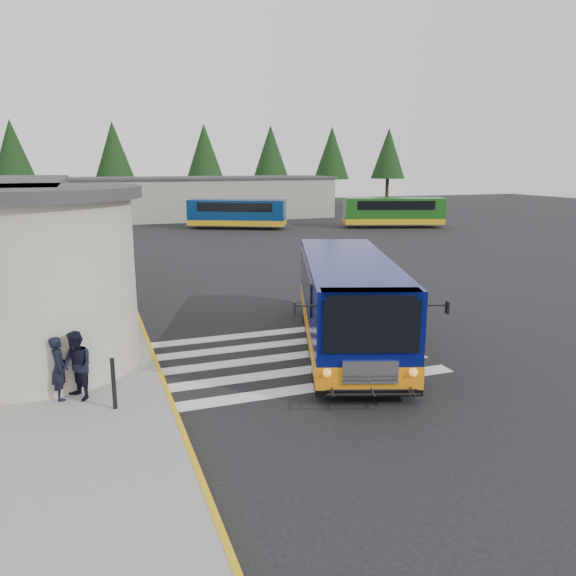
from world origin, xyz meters
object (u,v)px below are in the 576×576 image
object	(u,v)px
transit_bus	(348,305)
far_bus_a	(237,212)
bollard	(114,384)
pedestrian_b	(77,366)
pedestrian_a	(59,368)
far_bus_b	(393,211)

from	to	relation	value
transit_bus	far_bus_a	size ratio (longest dim) A/B	1.17
bollard	pedestrian_b	bearing A→B (deg)	132.40
transit_bus	far_bus_a	bearing A→B (deg)	100.14
pedestrian_a	bollard	xyz separation A→B (m)	(1.15, -0.99, -0.16)
transit_bus	pedestrian_a	xyz separation A→B (m)	(-8.17, -1.64, -0.40)
transit_bus	far_bus_b	world-z (taller)	transit_bus
transit_bus	bollard	world-z (taller)	transit_bus
transit_bus	far_bus_a	xyz separation A→B (m)	(5.11, 32.16, 0.09)
pedestrian_a	bollard	size ratio (longest dim) A/B	1.28
bollard	far_bus_b	bearing A→B (deg)	50.83
far_bus_a	far_bus_b	world-z (taller)	far_bus_b
transit_bus	pedestrian_a	bearing A→B (deg)	-149.46
far_bus_b	pedestrian_a	bearing A→B (deg)	157.38
bollard	transit_bus	bearing A→B (deg)	20.53
transit_bus	far_bus_b	bearing A→B (deg)	76.44
far_bus_b	far_bus_a	bearing A→B (deg)	92.96
pedestrian_a	far_bus_b	world-z (taller)	far_bus_b
far_bus_a	bollard	bearing A→B (deg)	-173.10
transit_bus	far_bus_a	world-z (taller)	transit_bus
transit_bus	bollard	bearing A→B (deg)	-140.29
pedestrian_b	bollard	xyz separation A→B (m)	(0.76, -0.83, -0.22)
transit_bus	pedestrian_b	xyz separation A→B (m)	(-7.78, -1.80, -0.34)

